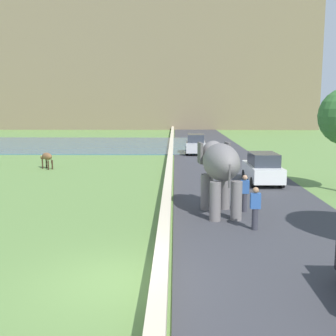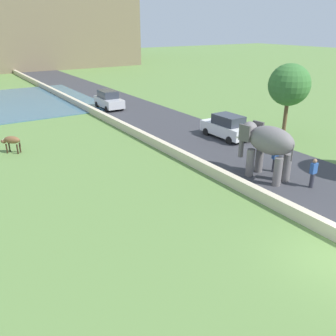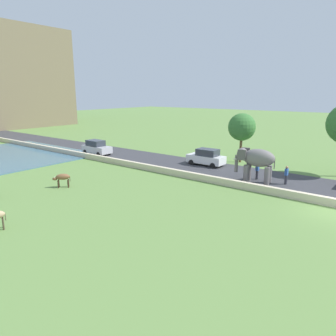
{
  "view_description": "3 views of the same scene",
  "coord_description": "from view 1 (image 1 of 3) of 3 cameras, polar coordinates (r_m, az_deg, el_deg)",
  "views": [
    {
      "loc": [
        1.56,
        -10.3,
        4.61
      ],
      "look_at": [
        1.2,
        11.67,
        1.18
      ],
      "focal_mm": 44.95,
      "sensor_mm": 36.0,
      "label": 1
    },
    {
      "loc": [
        -11.02,
        -5.77,
        8.0
      ],
      "look_at": [
        -2.06,
        8.07,
        1.34
      ],
      "focal_mm": 38.42,
      "sensor_mm": 36.0,
      "label": 2
    },
    {
      "loc": [
        -21.68,
        -3.18,
        7.63
      ],
      "look_at": [
        -1.85,
        12.09,
        1.55
      ],
      "focal_mm": 33.51,
      "sensor_mm": 36.0,
      "label": 3
    }
  ],
  "objects": [
    {
      "name": "elephant",
      "position": [
        17.33,
        7.01,
        0.26
      ],
      "size": [
        1.75,
        3.55,
        2.99
      ],
      "color": "slate",
      "rests_on": "ground"
    },
    {
      "name": "car_silver",
      "position": [
        37.96,
        3.76,
        3.23
      ],
      "size": [
        1.88,
        4.05,
        1.8
      ],
      "color": "#B7B7BC",
      "rests_on": "ground"
    },
    {
      "name": "hill_distant",
      "position": [
        86.38,
        -4.19,
        12.88
      ],
      "size": [
        64.0,
        28.0,
        21.41
      ],
      "primitive_type": "cube",
      "color": "#75664C",
      "rests_on": "ground"
    },
    {
      "name": "person_beside_elephant",
      "position": [
        17.91,
        10.33,
        -3.33
      ],
      "size": [
        0.36,
        0.22,
        1.63
      ],
      "color": "#33333D",
      "rests_on": "ground"
    },
    {
      "name": "road_surface",
      "position": [
        30.84,
        7.34,
        0.25
      ],
      "size": [
        7.0,
        120.0,
        0.06
      ],
      "primitive_type": "cube",
      "color": "#38383D",
      "rests_on": "ground"
    },
    {
      "name": "cow_brown",
      "position": [
        30.6,
        -16.14,
        1.43
      ],
      "size": [
        1.25,
        1.19,
        1.15
      ],
      "color": "brown",
      "rests_on": "ground"
    },
    {
      "name": "ground_plane",
      "position": [
        11.39,
        -7.25,
        -15.08
      ],
      "size": [
        220.0,
        220.0,
        0.0
      ],
      "primitive_type": "plane",
      "color": "#608442"
    },
    {
      "name": "person_trailing",
      "position": [
        15.47,
        11.74,
        -5.31
      ],
      "size": [
        0.36,
        0.22,
        1.63
      ],
      "color": "#33333D",
      "rests_on": "ground"
    },
    {
      "name": "car_white",
      "position": [
        24.55,
        12.72,
        -0.05
      ],
      "size": [
        1.82,
        4.02,
        1.8
      ],
      "color": "white",
      "rests_on": "ground"
    },
    {
      "name": "barrier_wall",
      "position": [
        28.63,
        0.21,
        0.21
      ],
      "size": [
        0.4,
        110.0,
        0.6
      ],
      "primitive_type": "cube",
      "color": "beige",
      "rests_on": "ground"
    },
    {
      "name": "lake",
      "position": [
        48.72,
        -17.72,
        3.06
      ],
      "size": [
        36.0,
        18.0,
        0.08
      ],
      "primitive_type": "cube",
      "color": "#426B84",
      "rests_on": "ground"
    }
  ]
}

